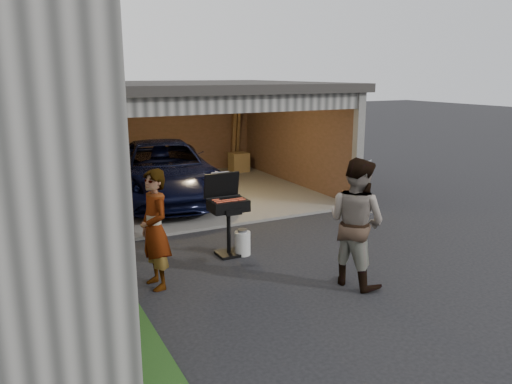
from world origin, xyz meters
TOP-DOWN VIEW (x-y plane):
  - ground at (0.00, 0.00)m, footprint 80.00×80.00m
  - groundcover_strip at (-2.25, -1.00)m, footprint 0.50×8.00m
  - garage at (0.76, 6.79)m, footprint 6.80×6.30m
  - minivan at (0.04, 6.31)m, footprint 3.13×5.41m
  - woman at (-1.58, 1.28)m, footprint 0.50×0.70m
  - man at (1.12, 0.04)m, footprint 0.97×1.11m
  - bbq_grill at (-0.08, 2.04)m, footprint 0.64×0.57m
  - propane_tank at (0.14, 1.91)m, footprint 0.29×0.29m
  - plywood_panel at (-2.34, 0.29)m, footprint 0.22×0.80m
  - hand_truck at (3.88, 3.12)m, footprint 0.53×0.46m

SIDE VIEW (x-z plane):
  - ground at x=0.00m, z-range 0.00..0.00m
  - groundcover_strip at x=-2.25m, z-range 0.00..0.06m
  - propane_tank at x=0.14m, z-range 0.00..0.42m
  - hand_truck at x=3.88m, z-range -0.37..0.83m
  - plywood_panel at x=-2.34m, z-range 0.00..0.88m
  - minivan at x=0.04m, z-range 0.00..1.42m
  - bbq_grill at x=-0.08m, z-range 0.14..1.57m
  - woman at x=-1.58m, z-range 0.00..1.79m
  - man at x=1.12m, z-range 0.00..1.94m
  - garage at x=0.76m, z-range 0.42..3.32m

